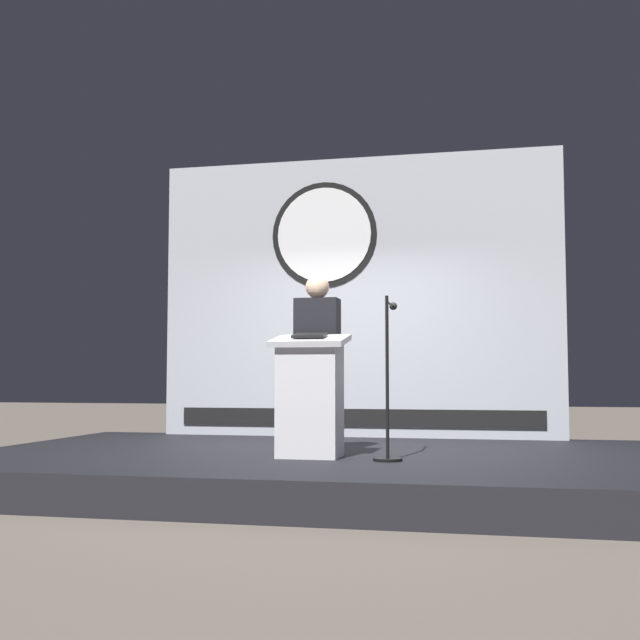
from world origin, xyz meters
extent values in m
plane|color=#6B6056|center=(0.00, 0.00, 0.00)|extent=(40.00, 40.00, 0.00)
cube|color=black|center=(0.00, 0.00, 0.15)|extent=(6.40, 4.00, 0.30)
cube|color=#B2B7C1|center=(0.00, 1.85, 1.91)|extent=(4.63, 0.10, 3.23)
cylinder|color=black|center=(-0.38, 1.80, 2.64)|extent=(1.24, 0.02, 1.24)
cylinder|color=white|center=(-0.38, 1.79, 2.64)|extent=(1.11, 0.02, 1.11)
cube|color=black|center=(0.00, 1.79, 0.52)|extent=(4.16, 0.02, 0.20)
cube|color=silver|center=(-0.01, -0.49, 0.78)|extent=(0.52, 0.40, 0.97)
cube|color=silver|center=(-0.01, -0.49, 1.30)|extent=(0.64, 0.50, 0.13)
cube|color=black|center=(-0.01, -0.51, 1.34)|extent=(0.28, 0.20, 0.06)
cylinder|color=black|center=(-0.05, -0.01, 0.71)|extent=(0.26, 0.26, 0.82)
cube|color=black|center=(-0.05, -0.01, 1.41)|extent=(0.40, 0.24, 0.58)
sphere|color=beige|center=(-0.05, -0.01, 1.82)|extent=(0.22, 0.22, 0.22)
cylinder|color=black|center=(0.67, -0.64, 0.31)|extent=(0.24, 0.24, 0.02)
cylinder|color=black|center=(0.67, -0.64, 0.98)|extent=(0.03, 0.03, 1.36)
cylinder|color=black|center=(0.67, -0.42, 1.61)|extent=(0.02, 0.43, 0.02)
sphere|color=#262626|center=(0.67, -0.21, 1.61)|extent=(0.07, 0.07, 0.07)
camera|label=1|loc=(1.53, -7.12, 0.99)|focal=44.46mm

